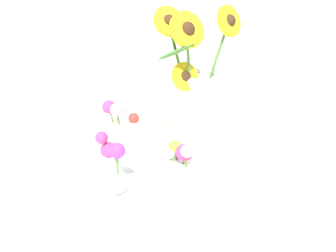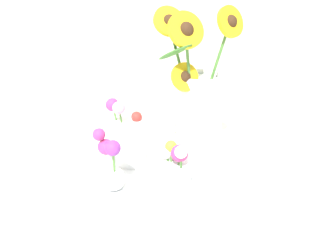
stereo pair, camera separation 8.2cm
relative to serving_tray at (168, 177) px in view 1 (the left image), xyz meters
The scene contains 6 objects.
ground_plane 0.03m from the serving_tray, 81.11° to the right, with size 6.00×6.00×0.00m, color silver.
serving_tray is the anchor object (origin of this frame).
mason_jar_sunflowers 0.19m from the serving_tray, 15.19° to the right, with size 0.19×0.20×0.43m.
vase_small_center 0.11m from the serving_tray, 111.28° to the right, with size 0.07×0.09×0.15m.
vase_bulb_right 0.17m from the serving_tray, behind, with size 0.07×0.08×0.17m.
vase_small_back 0.15m from the serving_tray, 115.92° to the left, with size 0.09×0.09×0.19m.
Camera 1 is at (-0.49, -0.55, 0.49)m, focal length 35.00 mm.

